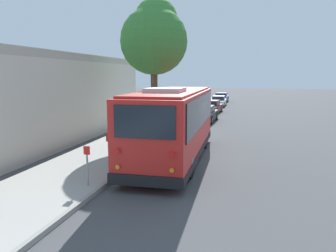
{
  "coord_description": "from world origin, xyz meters",
  "views": [
    {
      "loc": [
        -14.79,
        -2.65,
        3.79
      ],
      "look_at": [
        0.63,
        1.11,
        1.3
      ],
      "focal_mm": 35.0,
      "sensor_mm": 36.0,
      "label": 1
    }
  ],
  "objects_px": {
    "parked_sedan_black": "(204,114)",
    "sign_post_far": "(109,152)",
    "street_tree": "(154,37)",
    "sign_post_near": "(87,165)",
    "parked_sedan_white": "(219,101)",
    "parked_sedan_maroon": "(212,107)",
    "parked_sedan_blue": "(221,98)",
    "shuttle_bus": "(174,121)"
  },
  "relations": [
    {
      "from": "parked_sedan_blue",
      "to": "sign_post_far",
      "type": "xyz_separation_m",
      "value": [
        -35.43,
        1.44,
        0.29
      ]
    },
    {
      "from": "parked_sedan_black",
      "to": "street_tree",
      "type": "xyz_separation_m",
      "value": [
        -8.0,
        1.87,
        5.32
      ]
    },
    {
      "from": "shuttle_bus",
      "to": "parked_sedan_blue",
      "type": "bearing_deg",
      "value": -0.48
    },
    {
      "from": "sign_post_near",
      "to": "sign_post_far",
      "type": "distance_m",
      "value": 1.76
    },
    {
      "from": "street_tree",
      "to": "sign_post_near",
      "type": "distance_m",
      "value": 10.33
    },
    {
      "from": "parked_sedan_black",
      "to": "parked_sedan_white",
      "type": "relative_size",
      "value": 0.99
    },
    {
      "from": "parked_sedan_maroon",
      "to": "sign_post_near",
      "type": "xyz_separation_m",
      "value": [
        -23.43,
        1.54,
        0.26
      ]
    },
    {
      "from": "parked_sedan_black",
      "to": "parked_sedan_maroon",
      "type": "height_order",
      "value": "parked_sedan_black"
    },
    {
      "from": "street_tree",
      "to": "sign_post_far",
      "type": "bearing_deg",
      "value": -177.93
    },
    {
      "from": "parked_sedan_maroon",
      "to": "parked_sedan_white",
      "type": "xyz_separation_m",
      "value": [
        7.52,
        -0.06,
        -0.01
      ]
    },
    {
      "from": "parked_sedan_black",
      "to": "sign_post_far",
      "type": "distance_m",
      "value": 15.32
    },
    {
      "from": "parked_sedan_white",
      "to": "sign_post_far",
      "type": "height_order",
      "value": "sign_post_far"
    },
    {
      "from": "parked_sedan_blue",
      "to": "sign_post_near",
      "type": "bearing_deg",
      "value": 179.15
    },
    {
      "from": "parked_sedan_maroon",
      "to": "parked_sedan_blue",
      "type": "height_order",
      "value": "parked_sedan_blue"
    },
    {
      "from": "parked_sedan_maroon",
      "to": "street_tree",
      "type": "bearing_deg",
      "value": 177.59
    },
    {
      "from": "parked_sedan_maroon",
      "to": "sign_post_near",
      "type": "distance_m",
      "value": 23.48
    },
    {
      "from": "parked_sedan_black",
      "to": "street_tree",
      "type": "bearing_deg",
      "value": 169.77
    },
    {
      "from": "parked_sedan_black",
      "to": "sign_post_far",
      "type": "height_order",
      "value": "sign_post_far"
    },
    {
      "from": "parked_sedan_white",
      "to": "parked_sedan_black",
      "type": "bearing_deg",
      "value": 179.91
    },
    {
      "from": "sign_post_far",
      "to": "shuttle_bus",
      "type": "bearing_deg",
      "value": -34.06
    },
    {
      "from": "street_tree",
      "to": "sign_post_near",
      "type": "relative_size",
      "value": 5.99
    },
    {
      "from": "parked_sedan_black",
      "to": "parked_sedan_white",
      "type": "height_order",
      "value": "parked_sedan_black"
    },
    {
      "from": "parked_sedan_white",
      "to": "street_tree",
      "type": "height_order",
      "value": "street_tree"
    },
    {
      "from": "shuttle_bus",
      "to": "parked_sedan_white",
      "type": "bearing_deg",
      "value": -0.62
    },
    {
      "from": "parked_sedan_maroon",
      "to": "parked_sedan_blue",
      "type": "distance_m",
      "value": 13.76
    },
    {
      "from": "sign_post_near",
      "to": "parked_sedan_blue",
      "type": "bearing_deg",
      "value": -2.22
    },
    {
      "from": "parked_sedan_white",
      "to": "street_tree",
      "type": "relative_size",
      "value": 0.58
    },
    {
      "from": "parked_sedan_black",
      "to": "parked_sedan_white",
      "type": "distance_m",
      "value": 13.95
    },
    {
      "from": "sign_post_near",
      "to": "sign_post_far",
      "type": "bearing_deg",
      "value": 0.0
    },
    {
      "from": "parked_sedan_maroon",
      "to": "sign_post_near",
      "type": "height_order",
      "value": "sign_post_near"
    },
    {
      "from": "sign_post_far",
      "to": "parked_sedan_blue",
      "type": "bearing_deg",
      "value": -2.33
    },
    {
      "from": "shuttle_bus",
      "to": "sign_post_near",
      "type": "relative_size",
      "value": 6.98
    },
    {
      "from": "parked_sedan_maroon",
      "to": "street_tree",
      "type": "relative_size",
      "value": 0.55
    },
    {
      "from": "parked_sedan_black",
      "to": "sign_post_near",
      "type": "xyz_separation_m",
      "value": [
        -17.0,
        1.61,
        0.23
      ]
    },
    {
      "from": "parked_sedan_white",
      "to": "parked_sedan_blue",
      "type": "bearing_deg",
      "value": 1.23
    },
    {
      "from": "parked_sedan_blue",
      "to": "sign_post_near",
      "type": "relative_size",
      "value": 3.24
    },
    {
      "from": "parked_sedan_maroon",
      "to": "street_tree",
      "type": "height_order",
      "value": "street_tree"
    },
    {
      "from": "parked_sedan_maroon",
      "to": "parked_sedan_blue",
      "type": "bearing_deg",
      "value": 5.08
    },
    {
      "from": "parked_sedan_blue",
      "to": "parked_sedan_maroon",
      "type": "bearing_deg",
      "value": -178.24
    },
    {
      "from": "parked_sedan_maroon",
      "to": "parked_sedan_white",
      "type": "height_order",
      "value": "parked_sedan_maroon"
    },
    {
      "from": "parked_sedan_white",
      "to": "parked_sedan_blue",
      "type": "relative_size",
      "value": 1.07
    },
    {
      "from": "parked_sedan_maroon",
      "to": "parked_sedan_white",
      "type": "bearing_deg",
      "value": 4.25
    }
  ]
}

